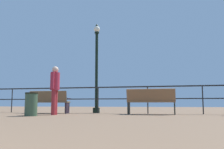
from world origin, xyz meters
name	(u,v)px	position (x,y,z in m)	size (l,w,h in m)	color
pier_railing	(98,94)	(0.00, 9.91, 0.80)	(20.48, 0.05, 1.08)	black
bench_near_left	(49,101)	(-1.85, 9.24, 0.50)	(1.58, 0.74, 0.90)	brown
bench_near_right	(151,100)	(2.22, 9.24, 0.53)	(1.75, 0.59, 0.92)	brown
lamppost_center	(97,67)	(-0.14, 10.12, 1.97)	(0.29, 0.29, 3.88)	black
person_by_bench	(55,87)	(-1.05, 8.12, 0.98)	(0.33, 0.55, 1.71)	maroon
trash_bin	(31,104)	(-1.38, 7.19, 0.37)	(0.41, 0.41, 0.74)	#344E38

